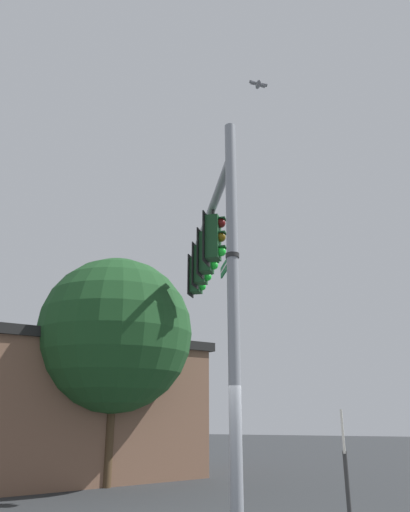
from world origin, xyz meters
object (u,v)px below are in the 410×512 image
(traffic_light_mid_inner, at_px, (207,252))
(traffic_light_mid_outer, at_px, (202,265))
(street_name_sign, at_px, (228,262))
(traffic_light_arm_end, at_px, (197,275))
(traffic_light_nearest_pole, at_px, (214,238))
(bird_flying, at_px, (258,84))
(historical_marker, at_px, (344,450))

(traffic_light_mid_inner, bearing_deg, traffic_light_mid_outer, -156.36)
(traffic_light_mid_inner, xyz_separation_m, street_name_sign, (2.67, 1.15, -1.15))
(traffic_light_arm_end, height_order, street_name_sign, traffic_light_arm_end)
(traffic_light_nearest_pole, xyz_separation_m, traffic_light_mid_outer, (-1.99, -0.87, 0.00))
(traffic_light_mid_outer, xyz_separation_m, street_name_sign, (3.66, 1.58, -1.15))
(bird_flying, bearing_deg, traffic_light_arm_end, -148.48)
(traffic_light_nearest_pole, bearing_deg, traffic_light_arm_end, -156.36)
(bird_flying, bearing_deg, traffic_light_mid_outer, -146.36)
(traffic_light_mid_inner, relative_size, street_name_sign, 1.09)
(traffic_light_mid_outer, distance_m, traffic_light_arm_end, 1.09)
(traffic_light_mid_inner, distance_m, traffic_light_mid_outer, 1.09)
(traffic_light_mid_outer, distance_m, street_name_sign, 4.15)
(traffic_light_nearest_pole, relative_size, traffic_light_arm_end, 1.00)
(street_name_sign, relative_size, bird_flying, 3.02)
(traffic_light_mid_inner, bearing_deg, traffic_light_nearest_pole, 23.64)
(street_name_sign, xyz_separation_m, historical_marker, (-1.47, 1.81, -3.37))
(traffic_light_mid_inner, relative_size, traffic_light_arm_end, 1.00)
(street_name_sign, distance_m, historical_marker, 4.09)
(traffic_light_arm_end, bearing_deg, traffic_light_nearest_pole, 23.64)
(historical_marker, bearing_deg, traffic_light_nearest_pole, -94.62)
(traffic_light_nearest_pole, distance_m, traffic_light_mid_outer, 2.17)
(bird_flying, bearing_deg, street_name_sign, -65.52)
(bird_flying, xyz_separation_m, historical_marker, (-1.17, 1.15, -7.44))
(historical_marker, bearing_deg, bird_flying, -44.55)
(traffic_light_nearest_pole, height_order, historical_marker, traffic_light_nearest_pole)
(traffic_light_nearest_pole, xyz_separation_m, street_name_sign, (1.67, 0.71, -1.15))
(traffic_light_nearest_pole, distance_m, bird_flying, 3.50)
(traffic_light_mid_outer, height_order, historical_marker, traffic_light_mid_outer)
(traffic_light_mid_inner, distance_m, street_name_sign, 3.12)
(bird_flying, height_order, historical_marker, bird_flying)
(traffic_light_arm_end, relative_size, street_name_sign, 1.09)
(traffic_light_nearest_pole, relative_size, street_name_sign, 1.09)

